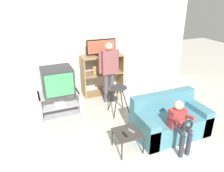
{
  "coord_description": "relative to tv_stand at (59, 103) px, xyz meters",
  "views": [
    {
      "loc": [
        -1.6,
        -1.56,
        2.69
      ],
      "look_at": [
        -0.02,
        2.24,
        0.9
      ],
      "focal_mm": 35.0,
      "sensor_mm": 36.0,
      "label": 1
    }
  ],
  "objects": [
    {
      "name": "wall_back",
      "position": [
        1.0,
        0.97,
        1.03
      ],
      "size": [
        6.4,
        0.06,
        2.6
      ],
      "color": "beige",
      "rests_on": "ground_plane"
    },
    {
      "name": "couch",
      "position": [
        1.92,
        -1.64,
        0.01
      ],
      "size": [
        1.45,
        0.82,
        0.79
      ],
      "color": "teal",
      "rests_on": "ground_plane"
    },
    {
      "name": "television_flat",
      "position": [
        1.32,
        0.67,
        1.05
      ],
      "size": [
        0.8,
        0.2,
        0.43
      ],
      "color": "black",
      "rests_on": "media_shelf"
    },
    {
      "name": "remote_control_white",
      "position": [
        0.98,
        -1.8,
        0.12
      ],
      "size": [
        0.09,
        0.15,
        0.02
      ],
      "primitive_type": "cube",
      "rotation": [
        0.0,
        0.0,
        0.38
      ],
      "color": "gray",
      "rests_on": "snack_table"
    },
    {
      "name": "remote_control_black",
      "position": [
        0.83,
        -1.84,
        0.12
      ],
      "size": [
        0.05,
        0.15,
        0.02
      ],
      "primitive_type": "cube",
      "rotation": [
        0.0,
        0.0,
        0.1
      ],
      "color": "black",
      "rests_on": "snack_table"
    },
    {
      "name": "tv_stand",
      "position": [
        0.0,
        0.0,
        0.0
      ],
      "size": [
        0.9,
        0.53,
        0.55
      ],
      "color": "#A8A8AD",
      "rests_on": "ground_plane"
    },
    {
      "name": "person_seated_child",
      "position": [
        1.77,
        -2.12,
        0.3
      ],
      "size": [
        0.33,
        0.43,
        0.95
      ],
      "color": "#2D2D38",
      "rests_on": "ground_plane"
    },
    {
      "name": "snack_table",
      "position": [
        0.91,
        -1.8,
        0.07
      ],
      "size": [
        0.47,
        0.47,
        0.38
      ],
      "color": "#38332D",
      "rests_on": "ground_plane"
    },
    {
      "name": "person_standing_adult",
      "position": [
        1.31,
        0.12,
        0.68
      ],
      "size": [
        0.53,
        0.2,
        1.57
      ],
      "color": "#4C4C56",
      "rests_on": "ground_plane"
    },
    {
      "name": "television_main",
      "position": [
        0.01,
        0.0,
        0.57
      ],
      "size": [
        0.68,
        0.61,
        0.59
      ],
      "color": "#2D2D33",
      "rests_on": "tv_stand"
    },
    {
      "name": "media_shelf",
      "position": [
        1.33,
        0.67,
        0.3
      ],
      "size": [
        1.14,
        0.46,
        1.12
      ],
      "color": "#9E7A51",
      "rests_on": "ground_plane"
    },
    {
      "name": "folding_stool",
      "position": [
        1.3,
        -0.54,
        0.29
      ],
      "size": [
        0.43,
        0.41,
        0.68
      ],
      "color": "black",
      "rests_on": "ground_plane"
    }
  ]
}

